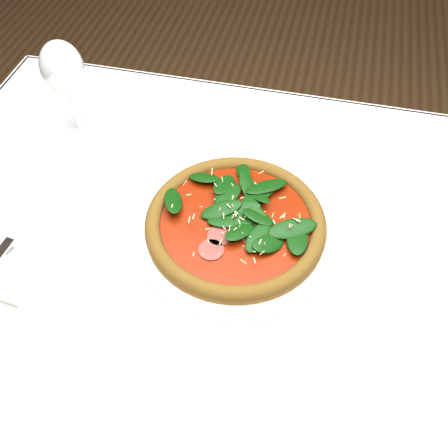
# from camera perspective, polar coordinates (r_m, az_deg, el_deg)

# --- Properties ---
(ground) EXTENTS (6.00, 6.00, 0.00)m
(ground) POSITION_cam_1_polar(r_m,az_deg,el_deg) (1.47, 1.85, -19.83)
(ground) COLOR brown
(ground) RESTS_ON ground
(dining_table) EXTENTS (1.21, 0.81, 0.75)m
(dining_table) POSITION_cam_1_polar(r_m,az_deg,el_deg) (0.88, 2.92, -5.91)
(dining_table) COLOR silver
(dining_table) RESTS_ON ground
(plate) EXTENTS (0.34, 0.34, 0.01)m
(plate) POSITION_cam_1_polar(r_m,az_deg,el_deg) (0.81, 1.30, -0.54)
(plate) COLOR white
(plate) RESTS_ON dining_table
(pizza) EXTENTS (0.30, 0.30, 0.04)m
(pizza) POSITION_cam_1_polar(r_m,az_deg,el_deg) (0.79, 1.32, 0.32)
(pizza) COLOR #9F6D26
(pizza) RESTS_ON plate
(wine_glass) EXTENTS (0.08, 0.08, 0.19)m
(wine_glass) POSITION_cam_1_polar(r_m,az_deg,el_deg) (0.96, -17.95, 16.40)
(wine_glass) COLOR white
(wine_glass) RESTS_ON dining_table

